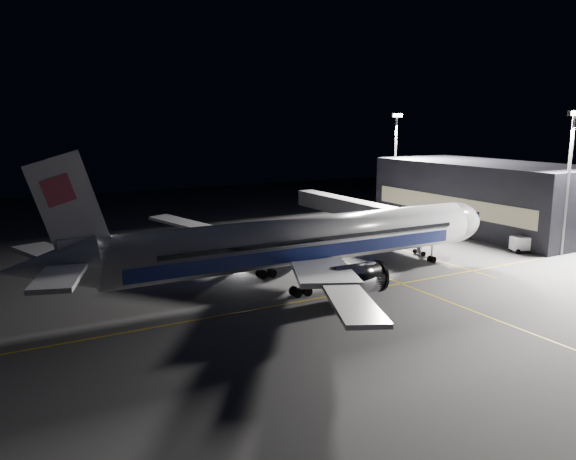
# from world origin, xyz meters

# --- Properties ---
(ground) EXTENTS (200.00, 200.00, 0.00)m
(ground) POSITION_xyz_m (0.00, 0.00, 0.00)
(ground) COLOR #4C4C4F
(ground) RESTS_ON ground
(guide_line_main) EXTENTS (0.25, 80.00, 0.01)m
(guide_line_main) POSITION_xyz_m (10.00, 0.00, 0.01)
(guide_line_main) COLOR gold
(guide_line_main) RESTS_ON ground
(guide_line_cross) EXTENTS (70.00, 0.25, 0.01)m
(guide_line_cross) POSITION_xyz_m (0.00, -6.00, 0.01)
(guide_line_cross) COLOR gold
(guide_line_cross) RESTS_ON ground
(guide_line_side) EXTENTS (0.25, 40.00, 0.01)m
(guide_line_side) POSITION_xyz_m (22.00, 10.00, 0.01)
(guide_line_side) COLOR gold
(guide_line_side) RESTS_ON ground
(airliner) EXTENTS (61.48, 54.22, 16.64)m
(airliner) POSITION_xyz_m (-1.08, 0.00, 5.16)
(airliner) COLOR silver
(airliner) RESTS_ON ground
(terminal) EXTENTS (18.12, 40.00, 12.00)m
(terminal) POSITION_xyz_m (45.98, 14.00, 6.00)
(terminal) COLOR black
(terminal) RESTS_ON ground
(jet_bridge) EXTENTS (3.60, 34.40, 6.30)m
(jet_bridge) POSITION_xyz_m (22.00, 18.06, 4.58)
(jet_bridge) COLOR #B2B2B7
(jet_bridge) RESTS_ON ground
(floodlight_mast_north) EXTENTS (2.40, 0.68, 20.70)m
(floodlight_mast_north) POSITION_xyz_m (40.00, 31.99, 12.37)
(floodlight_mast_north) COLOR #59595E
(floodlight_mast_north) RESTS_ON ground
(floodlight_mast_south) EXTENTS (2.40, 0.67, 20.70)m
(floodlight_mast_south) POSITION_xyz_m (40.00, -6.01, 12.37)
(floodlight_mast_south) COLOR #59595E
(floodlight_mast_south) RESTS_ON ground
(service_truck) EXTENTS (4.88, 3.38, 2.33)m
(service_truck) POSITION_xyz_m (37.07, -2.16, 1.25)
(service_truck) COLOR silver
(service_truck) RESTS_ON ground
(baggage_tug) EXTENTS (3.19, 2.88, 1.91)m
(baggage_tug) POSITION_xyz_m (-3.72, 10.70, 0.88)
(baggage_tug) COLOR black
(baggage_tug) RESTS_ON ground
(safety_cone_a) EXTENTS (0.45, 0.45, 0.67)m
(safety_cone_a) POSITION_xyz_m (4.75, 11.69, 0.34)
(safety_cone_a) COLOR #FF3B0A
(safety_cone_a) RESTS_ON ground
(safety_cone_b) EXTENTS (0.35, 0.35, 0.52)m
(safety_cone_b) POSITION_xyz_m (-2.01, 4.03, 0.26)
(safety_cone_b) COLOR #FF3B0A
(safety_cone_b) RESTS_ON ground
(safety_cone_c) EXTENTS (0.43, 0.43, 0.65)m
(safety_cone_c) POSITION_xyz_m (-4.28, 11.77, 0.33)
(safety_cone_c) COLOR #FF3B0A
(safety_cone_c) RESTS_ON ground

